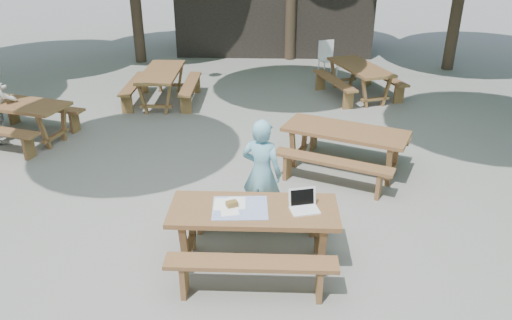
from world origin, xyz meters
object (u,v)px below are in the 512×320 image
(picnic_table_nw, at_px, (19,121))
(plastic_chair, at_px, (328,65))
(woman, at_px, (262,173))
(second_person, at_px, (0,96))
(main_picnic_table, at_px, (254,234))

(picnic_table_nw, distance_m, plastic_chair, 7.99)
(woman, height_order, plastic_chair, woman)
(plastic_chair, bearing_deg, second_person, -162.58)
(main_picnic_table, xyz_separation_m, second_person, (-4.95, 3.74, 0.47))
(main_picnic_table, height_order, second_person, second_person)
(second_person, bearing_deg, woman, -135.84)
(plastic_chair, bearing_deg, main_picnic_table, -119.64)
(main_picnic_table, height_order, picnic_table_nw, same)
(plastic_chair, bearing_deg, woman, -120.40)
(plastic_chair, bearing_deg, picnic_table_nw, -160.90)
(main_picnic_table, distance_m, picnic_table_nw, 5.92)
(second_person, bearing_deg, main_picnic_table, -143.31)
(woman, xyz_separation_m, plastic_chair, (1.61, 7.65, -0.51))
(main_picnic_table, relative_size, second_person, 1.17)
(picnic_table_nw, bearing_deg, plastic_chair, 53.64)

